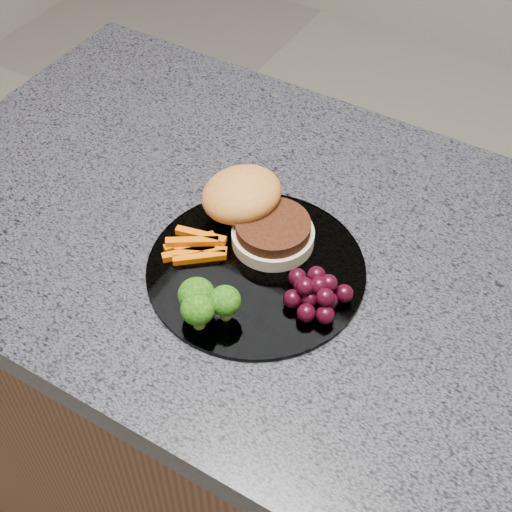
{
  "coord_description": "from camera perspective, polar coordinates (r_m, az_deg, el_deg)",
  "views": [
    {
      "loc": [
        0.19,
        -0.53,
        1.54
      ],
      "look_at": [
        -0.09,
        -0.06,
        0.93
      ],
      "focal_mm": 50.0,
      "sensor_mm": 36.0,
      "label": 1
    }
  ],
  "objects": [
    {
      "name": "island_cabinet",
      "position": [
        1.25,
        5.27,
        -15.43
      ],
      "size": [
        1.2,
        0.6,
        0.86
      ],
      "primitive_type": "cube",
      "color": "brown",
      "rests_on": "ground"
    },
    {
      "name": "burger",
      "position": [
        0.87,
        -0.29,
        3.67
      ],
      "size": [
        0.16,
        0.12,
        0.06
      ],
      "rotation": [
        0.0,
        0.0,
        -0.02
      ],
      "color": "#CFB692",
      "rests_on": "plate"
    },
    {
      "name": "broccoli",
      "position": [
        0.77,
        -4.13,
        -3.66
      ],
      "size": [
        0.07,
        0.06,
        0.05
      ],
      "rotation": [
        0.0,
        0.0,
        0.13
      ],
      "color": "olive",
      "rests_on": "plate"
    },
    {
      "name": "plate",
      "position": [
        0.84,
        -0.0,
        -1.05
      ],
      "size": [
        0.26,
        0.26,
        0.01
      ],
      "primitive_type": "cylinder",
      "color": "white",
      "rests_on": "countertop"
    },
    {
      "name": "carrot_sticks",
      "position": [
        0.86,
        -4.86,
        0.8
      ],
      "size": [
        0.07,
        0.07,
        0.02
      ],
      "rotation": [
        0.0,
        0.0,
        0.31
      ],
      "color": "#D55B03",
      "rests_on": "plate"
    },
    {
      "name": "grape_bunch",
      "position": [
        0.8,
        4.83,
        -2.94
      ],
      "size": [
        0.08,
        0.07,
        0.04
      ],
      "rotation": [
        0.0,
        0.0,
        0.18
      ],
      "color": "black",
      "rests_on": "plate"
    },
    {
      "name": "countertop",
      "position": [
        0.87,
        7.3,
        -1.99
      ],
      "size": [
        1.2,
        0.6,
        0.04
      ],
      "primitive_type": "cube",
      "color": "#46464F",
      "rests_on": "island_cabinet"
    }
  ]
}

